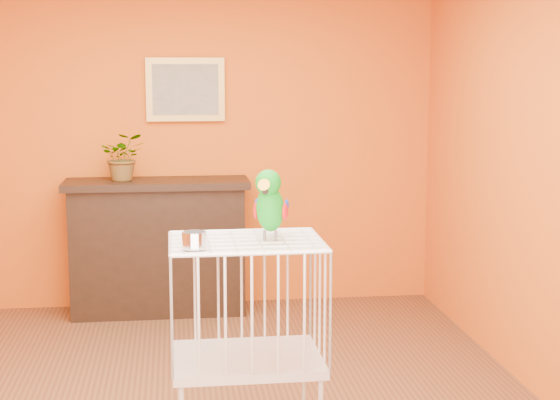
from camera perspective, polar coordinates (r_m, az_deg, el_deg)
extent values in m
plane|color=#CB5A13|center=(6.94, -6.25, 3.60)|extent=(4.00, 0.00, 4.00)
plane|color=#CB5A13|center=(2.49, -4.55, -5.72)|extent=(4.00, 0.00, 4.00)
plane|color=#CB5A13|center=(5.15, 17.05, 1.46)|extent=(0.00, 4.50, 4.50)
cube|color=black|center=(6.82, -8.10, -3.32)|extent=(1.34, 0.45, 1.00)
cube|color=black|center=(6.73, -8.20, 1.09)|extent=(1.43, 0.51, 0.06)
cube|color=black|center=(6.62, -8.13, -3.69)|extent=(0.94, 0.02, 0.50)
cube|color=#531D17|center=(6.80, -10.44, -4.38)|extent=(0.06, 0.20, 0.31)
cube|color=#394A25|center=(6.79, -9.69, -4.37)|extent=(0.06, 0.20, 0.31)
cube|color=#531D17|center=(6.79, -8.84, -4.35)|extent=(0.06, 0.20, 0.31)
cube|color=#394A25|center=(6.79, -7.90, -4.34)|extent=(0.06, 0.20, 0.31)
cube|color=#531D17|center=(6.79, -6.96, -4.32)|extent=(0.06, 0.20, 0.31)
imported|color=#26722D|center=(6.70, -10.37, 2.49)|extent=(0.35, 0.39, 0.29)
cube|color=gold|center=(6.88, -6.31, 7.31)|extent=(0.62, 0.03, 0.50)
cube|color=gray|center=(6.87, -6.31, 7.31)|extent=(0.52, 0.01, 0.40)
cube|color=beige|center=(4.24, -2.22, -10.55)|extent=(0.72, 0.56, 0.04)
cube|color=beige|center=(4.08, -2.27, -2.78)|extent=(0.72, 0.56, 0.01)
cylinder|color=beige|center=(4.55, -6.65, -12.84)|extent=(0.03, 0.03, 0.50)
cylinder|color=beige|center=(4.60, 1.61, -12.54)|extent=(0.03, 0.03, 0.50)
cylinder|color=silver|center=(3.89, -5.72, -2.67)|extent=(0.11, 0.11, 0.08)
cylinder|color=#59544C|center=(4.09, -1.03, -2.37)|extent=(0.02, 0.02, 0.05)
cylinder|color=#59544C|center=(4.08, -0.28, -2.40)|extent=(0.02, 0.02, 0.05)
ellipsoid|color=#059614|center=(4.06, -0.66, -0.60)|extent=(0.19, 0.22, 0.25)
ellipsoid|color=#059614|center=(4.01, -0.79, 1.18)|extent=(0.16, 0.16, 0.12)
cone|color=orange|center=(3.95, -0.99, 0.88)|extent=(0.08, 0.09, 0.08)
cone|color=black|center=(3.97, -0.94, 0.59)|extent=(0.04, 0.04, 0.03)
sphere|color=black|center=(3.99, -1.45, 1.34)|extent=(0.02, 0.02, 0.02)
sphere|color=black|center=(3.97, -0.28, 1.31)|extent=(0.02, 0.02, 0.02)
ellipsoid|color=#A50C0C|center=(4.09, -1.55, -0.69)|extent=(0.05, 0.08, 0.09)
ellipsoid|color=navy|center=(4.06, 0.32, -0.76)|extent=(0.05, 0.08, 0.09)
cone|color=#059614|center=(4.16, -0.39, -1.54)|extent=(0.13, 0.19, 0.13)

